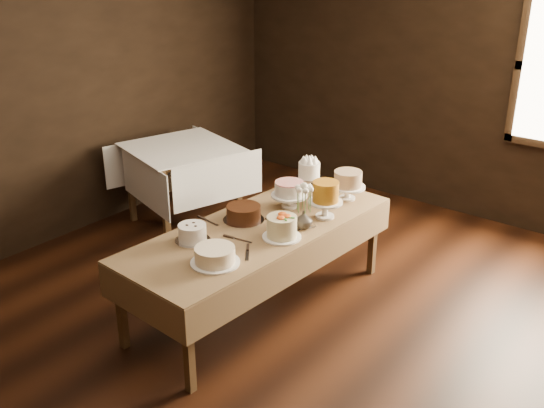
% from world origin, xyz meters
% --- Properties ---
extents(floor, '(5.00, 6.00, 0.01)m').
position_xyz_m(floor, '(0.00, 0.00, 0.00)').
color(floor, black).
rests_on(floor, ground).
extents(wall_back, '(5.00, 0.02, 2.80)m').
position_xyz_m(wall_back, '(0.00, 3.00, 1.40)').
color(wall_back, black).
rests_on(wall_back, ground).
extents(wall_left, '(0.02, 6.00, 2.80)m').
position_xyz_m(wall_left, '(-2.50, 0.00, 1.40)').
color(wall_left, black).
rests_on(wall_left, ground).
extents(display_table, '(1.01, 2.28, 0.69)m').
position_xyz_m(display_table, '(-0.18, 0.27, 0.64)').
color(display_table, '#442E18').
rests_on(display_table, ground).
extents(side_table, '(1.19, 1.19, 0.82)m').
position_xyz_m(side_table, '(-1.75, 0.99, 0.72)').
color(side_table, '#442E18').
rests_on(side_table, ground).
extents(cake_meringue, '(0.25, 0.25, 0.24)m').
position_xyz_m(cake_meringue, '(-0.36, 1.16, 0.80)').
color(cake_meringue, silver).
rests_on(cake_meringue, display_table).
extents(cake_speckled, '(0.30, 0.30, 0.25)m').
position_xyz_m(cake_speckled, '(0.05, 1.14, 0.80)').
color(cake_speckled, white).
rests_on(cake_speckled, display_table).
extents(cake_lattice, '(0.29, 0.29, 0.22)m').
position_xyz_m(cake_lattice, '(-0.23, 0.71, 0.79)').
color(cake_lattice, white).
rests_on(cake_lattice, display_table).
extents(cake_caramel, '(0.27, 0.27, 0.30)m').
position_xyz_m(cake_caramel, '(0.11, 0.72, 0.82)').
color(cake_caramel, white).
rests_on(cake_caramel, display_table).
extents(cake_chocolate, '(0.33, 0.33, 0.12)m').
position_xyz_m(cake_chocolate, '(-0.34, 0.28, 0.75)').
color(cake_chocolate, silver).
rests_on(cake_chocolate, display_table).
extents(cake_flowers, '(0.31, 0.31, 0.16)m').
position_xyz_m(cake_flowers, '(0.06, 0.24, 0.77)').
color(cake_flowers, white).
rests_on(cake_flowers, display_table).
extents(cake_swirl, '(0.25, 0.25, 0.13)m').
position_xyz_m(cake_swirl, '(-0.40, -0.21, 0.75)').
color(cake_swirl, silver).
rests_on(cake_swirl, display_table).
extents(cake_cream, '(0.34, 0.34, 0.12)m').
position_xyz_m(cake_cream, '(-0.05, -0.34, 0.75)').
color(cake_cream, white).
rests_on(cake_cream, display_table).
extents(cake_server_a, '(0.24, 0.06, 0.01)m').
position_xyz_m(cake_server_a, '(-0.12, 0.02, 0.69)').
color(cake_server_a, silver).
rests_on(cake_server_a, display_table).
extents(cake_server_b, '(0.17, 0.20, 0.01)m').
position_xyz_m(cake_server_b, '(0.05, -0.14, 0.69)').
color(cake_server_b, silver).
rests_on(cake_server_b, display_table).
extents(cake_server_c, '(0.07, 0.24, 0.01)m').
position_xyz_m(cake_server_c, '(-0.19, 0.56, 0.69)').
color(cake_server_c, silver).
rests_on(cake_server_c, display_table).
extents(cake_server_d, '(0.13, 0.23, 0.01)m').
position_xyz_m(cake_server_d, '(0.12, 0.47, 0.69)').
color(cake_server_d, silver).
rests_on(cake_server_d, display_table).
extents(cake_server_e, '(0.24, 0.05, 0.01)m').
position_xyz_m(cake_server_e, '(-0.50, 0.10, 0.69)').
color(cake_server_e, silver).
rests_on(cake_server_e, display_table).
extents(flower_vase, '(0.18, 0.18, 0.14)m').
position_xyz_m(flower_vase, '(0.09, 0.46, 0.76)').
color(flower_vase, '#2D2823').
rests_on(flower_vase, display_table).
extents(flower_bouquet, '(0.14, 0.14, 0.20)m').
position_xyz_m(flower_bouquet, '(0.09, 0.46, 0.95)').
color(flower_bouquet, white).
rests_on(flower_bouquet, flower_vase).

